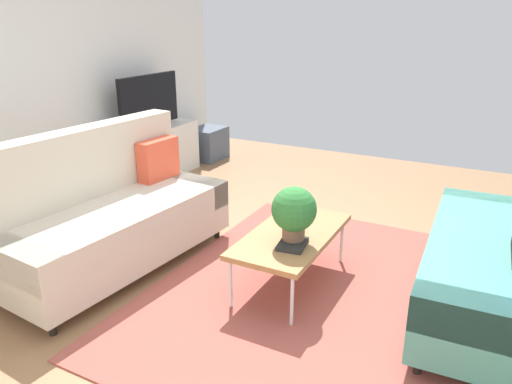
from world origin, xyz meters
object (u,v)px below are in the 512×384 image
(table_book_0, at_px, (292,244))
(couch_green, at_px, (508,256))
(coffee_table, at_px, (292,236))
(tv, at_px, (149,103))
(bottle_2, at_px, (147,123))
(tv_console, at_px, (152,154))
(storage_trunk, at_px, (208,143))
(potted_plant, at_px, (294,212))
(bottle_0, at_px, (136,128))
(vase_0, at_px, (112,132))
(bottle_1, at_px, (141,122))
(couch_beige, at_px, (109,213))
(vase_1, at_px, (121,130))

(table_book_0, bearing_deg, couch_green, -70.17)
(coffee_table, distance_m, table_book_0, 0.22)
(tv, height_order, bottle_2, tv)
(tv_console, bearing_deg, storage_trunk, -5.19)
(potted_plant, xyz_separation_m, bottle_0, (1.36, 2.58, 0.05))
(coffee_table, bearing_deg, bottle_0, 64.02)
(storage_trunk, height_order, vase_0, vase_0)
(bottle_2, bearing_deg, bottle_1, 180.00)
(storage_trunk, bearing_deg, tv_console, 174.81)
(storage_trunk, xyz_separation_m, bottle_1, (-1.29, 0.06, 0.53))
(tv, distance_m, vase_0, 0.63)
(bottle_2, bearing_deg, tv_console, 23.22)
(table_book_0, relative_size, vase_0, 1.63)
(couch_beige, relative_size, potted_plant, 4.77)
(storage_trunk, distance_m, vase_1, 1.62)
(tv_console, distance_m, storage_trunk, 1.11)
(couch_beige, relative_size, storage_trunk, 3.78)
(storage_trunk, bearing_deg, bottle_0, 177.53)
(couch_green, distance_m, coffee_table, 1.45)
(table_book_0, distance_m, bottle_2, 3.07)
(tv_console, distance_m, bottle_1, 0.48)
(potted_plant, bearing_deg, tv, 57.50)
(coffee_table, distance_m, bottle_1, 2.86)
(couch_green, height_order, tv, tv)
(couch_green, relative_size, coffee_table, 1.76)
(potted_plant, bearing_deg, couch_green, -72.37)
(potted_plant, bearing_deg, bottle_0, 62.14)
(potted_plant, bearing_deg, storage_trunk, 42.44)
(storage_trunk, bearing_deg, couch_beige, -161.05)
(storage_trunk, relative_size, vase_0, 3.53)
(tv_console, xyz_separation_m, storage_trunk, (1.10, -0.10, -0.10))
(table_book_0, bearing_deg, bottle_2, 58.13)
(coffee_table, height_order, tv, tv)
(tv, relative_size, vase_0, 6.79)
(couch_green, relative_size, tv, 1.94)
(tv_console, relative_size, tv, 1.40)
(couch_beige, relative_size, tv_console, 1.40)
(couch_beige, xyz_separation_m, vase_0, (1.32, 1.18, 0.27))
(bottle_0, bearing_deg, tv_console, 7.78)
(couch_green, relative_size, bottle_0, 13.61)
(coffee_table, xyz_separation_m, vase_0, (0.93, 2.60, 0.32))
(vase_1, bearing_deg, couch_beige, -141.13)
(couch_beige, height_order, tv, tv)
(vase_0, relative_size, bottle_1, 0.64)
(vase_0, bearing_deg, bottle_2, -10.48)
(couch_green, bearing_deg, bottle_0, 74.02)
(couch_green, height_order, vase_0, couch_green)
(tv_console, xyz_separation_m, bottle_1, (-0.19, -0.04, 0.43))
(potted_plant, relative_size, bottle_0, 2.90)
(couch_green, xyz_separation_m, tv, (1.23, 3.95, 0.51))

